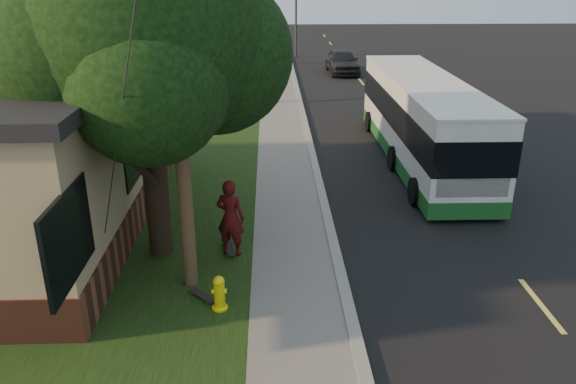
{
  "coord_description": "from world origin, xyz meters",
  "views": [
    {
      "loc": [
        -1.55,
        -9.67,
        6.5
      ],
      "look_at": [
        -1.13,
        2.7,
        1.5
      ],
      "focal_mm": 35.0,
      "sensor_mm": 36.0,
      "label": 1
    }
  ],
  "objects_px": {
    "leafy_tree": "(145,34)",
    "skateboard_main": "(229,248)",
    "bare_tree_far": "(248,36)",
    "skateboarder": "(230,218)",
    "transit_bus": "(422,118)",
    "traffic_signal": "(296,14)",
    "dumpster": "(91,171)",
    "bare_tree_near": "(229,62)",
    "skateboard_spare": "(203,296)",
    "fire_hydrant": "(219,293)",
    "distant_car": "(342,61)",
    "utility_pole": "(176,73)"
  },
  "relations": [
    {
      "from": "traffic_signal",
      "to": "skateboard_main",
      "type": "xyz_separation_m",
      "value": [
        -3.08,
        -31.52,
        -3.04
      ]
    },
    {
      "from": "skateboard_spare",
      "to": "distant_car",
      "type": "height_order",
      "value": "distant_car"
    },
    {
      "from": "traffic_signal",
      "to": "skateboarder",
      "type": "relative_size",
      "value": 2.91
    },
    {
      "from": "fire_hydrant",
      "to": "traffic_signal",
      "type": "xyz_separation_m",
      "value": [
        3.1,
        34.0,
        2.73
      ]
    },
    {
      "from": "distant_car",
      "to": "skateboard_spare",
      "type": "bearing_deg",
      "value": -105.25
    },
    {
      "from": "skateboarder",
      "to": "skateboard_main",
      "type": "relative_size",
      "value": 2.18
    },
    {
      "from": "fire_hydrant",
      "to": "dumpster",
      "type": "xyz_separation_m",
      "value": [
        -4.4,
        6.55,
        0.26
      ]
    },
    {
      "from": "bare_tree_far",
      "to": "distant_car",
      "type": "relative_size",
      "value": 0.89
    },
    {
      "from": "traffic_signal",
      "to": "dumpster",
      "type": "distance_m",
      "value": 28.56
    },
    {
      "from": "bare_tree_far",
      "to": "skateboarder",
      "type": "xyz_separation_m",
      "value": [
        0.5,
        -27.66,
        -0.99
      ]
    },
    {
      "from": "skateboard_spare",
      "to": "utility_pole",
      "type": "bearing_deg",
      "value": 118.36
    },
    {
      "from": "traffic_signal",
      "to": "distant_car",
      "type": "height_order",
      "value": "traffic_signal"
    },
    {
      "from": "skateboard_spare",
      "to": "distant_car",
      "type": "bearing_deg",
      "value": 76.94
    },
    {
      "from": "transit_bus",
      "to": "dumpster",
      "type": "relative_size",
      "value": 6.25
    },
    {
      "from": "fire_hydrant",
      "to": "leafy_tree",
      "type": "bearing_deg",
      "value": 120.67
    },
    {
      "from": "leafy_tree",
      "to": "skateboard_spare",
      "type": "relative_size",
      "value": 12.08
    },
    {
      "from": "utility_pole",
      "to": "bare_tree_near",
      "type": "xyz_separation_m",
      "value": [
        -0.19,
        17.01,
        -2.48
      ]
    },
    {
      "from": "utility_pole",
      "to": "skateboard_spare",
      "type": "bearing_deg",
      "value": -61.64
    },
    {
      "from": "skateboard_main",
      "to": "distant_car",
      "type": "xyz_separation_m",
      "value": [
        5.76,
        24.51,
        0.64
      ]
    },
    {
      "from": "utility_pole",
      "to": "skateboard_spare",
      "type": "relative_size",
      "value": 14.05
    },
    {
      "from": "transit_bus",
      "to": "dumpster",
      "type": "bearing_deg",
      "value": -166.01
    },
    {
      "from": "dumpster",
      "to": "distant_car",
      "type": "height_order",
      "value": "distant_car"
    },
    {
      "from": "traffic_signal",
      "to": "skateboarder",
      "type": "xyz_separation_m",
      "value": [
        -3.0,
        -31.66,
        -2.15
      ]
    },
    {
      "from": "leafy_tree",
      "to": "skateboard_main",
      "type": "distance_m",
      "value": 5.29
    },
    {
      "from": "leafy_tree",
      "to": "traffic_signal",
      "type": "bearing_deg",
      "value": 81.53
    },
    {
      "from": "bare_tree_far",
      "to": "distant_car",
      "type": "bearing_deg",
      "value": -25.97
    },
    {
      "from": "bare_tree_near",
      "to": "bare_tree_far",
      "type": "relative_size",
      "value": 1.07
    },
    {
      "from": "utility_pole",
      "to": "traffic_signal",
      "type": "relative_size",
      "value": 1.65
    },
    {
      "from": "fire_hydrant",
      "to": "distant_car",
      "type": "height_order",
      "value": "distant_car"
    },
    {
      "from": "bare_tree_near",
      "to": "skateboard_spare",
      "type": "relative_size",
      "value": 6.67
    },
    {
      "from": "dumpster",
      "to": "distant_car",
      "type": "bearing_deg",
      "value": 63.51
    },
    {
      "from": "bare_tree_near",
      "to": "skateboard_main",
      "type": "bearing_deg",
      "value": -86.6
    },
    {
      "from": "distant_car",
      "to": "bare_tree_far",
      "type": "bearing_deg",
      "value": 151.84
    },
    {
      "from": "leafy_tree",
      "to": "skateboard_main",
      "type": "bearing_deg",
      "value": -6.08
    },
    {
      "from": "distant_car",
      "to": "dumpster",
      "type": "bearing_deg",
      "value": -118.68
    },
    {
      "from": "bare_tree_near",
      "to": "skateboard_main",
      "type": "xyz_separation_m",
      "value": [
        0.92,
        -15.52,
        -2.02
      ]
    },
    {
      "from": "bare_tree_near",
      "to": "bare_tree_far",
      "type": "xyz_separation_m",
      "value": [
        0.5,
        12.0,
        -0.15
      ]
    },
    {
      "from": "bare_tree_far",
      "to": "skateboard_spare",
      "type": "relative_size",
      "value": 6.24
    },
    {
      "from": "skateboard_main",
      "to": "traffic_signal",
      "type": "bearing_deg",
      "value": 84.43
    },
    {
      "from": "transit_bus",
      "to": "skateboard_main",
      "type": "xyz_separation_m",
      "value": [
        -6.35,
        -6.76,
        -1.43
      ]
    },
    {
      "from": "bare_tree_far",
      "to": "transit_bus",
      "type": "distance_m",
      "value": 21.84
    },
    {
      "from": "utility_pole",
      "to": "dumpster",
      "type": "height_order",
      "value": "utility_pole"
    },
    {
      "from": "fire_hydrant",
      "to": "transit_bus",
      "type": "relative_size",
      "value": 0.07
    },
    {
      "from": "traffic_signal",
      "to": "skateboarder",
      "type": "bearing_deg",
      "value": -95.41
    },
    {
      "from": "skateboarder",
      "to": "distant_car",
      "type": "xyz_separation_m",
      "value": [
        5.68,
        24.65,
        -0.24
      ]
    },
    {
      "from": "skateboard_spare",
      "to": "skateboarder",
      "type": "bearing_deg",
      "value": 75.96
    },
    {
      "from": "bare_tree_near",
      "to": "dumpster",
      "type": "bearing_deg",
      "value": -107.02
    },
    {
      "from": "leafy_tree",
      "to": "dumpster",
      "type": "height_order",
      "value": "leafy_tree"
    },
    {
      "from": "transit_bus",
      "to": "skateboarder",
      "type": "distance_m",
      "value": 9.34
    },
    {
      "from": "dumpster",
      "to": "fire_hydrant",
      "type": "bearing_deg",
      "value": -56.1
    }
  ]
}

